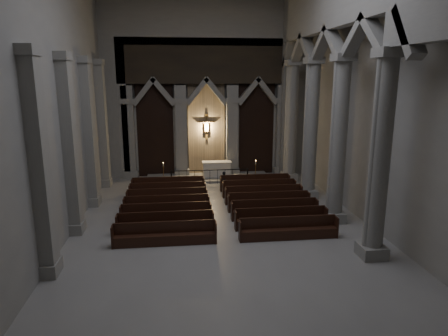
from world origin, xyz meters
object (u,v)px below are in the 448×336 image
Objects in this scene: altar at (217,169)px; pews at (219,206)px; worshipper at (224,181)px; candle_stand_right at (255,177)px; candle_stand_left at (164,179)px; altar_rail at (210,174)px.

pews is (-0.61, -7.15, -0.35)m from altar.
pews is at bearing -124.63° from worshipper.
candle_stand_left is at bearing 176.28° from candle_stand_right.
candle_stand_left is 1.27× the size of worshipper.
altar is at bearing 69.81° from worshipper.
candle_stand_right reaches higher than altar.
candle_stand_right is at bearing 7.33° from worshipper.
candle_stand_left is at bearing 117.57° from pews.
worshipper is at bearing -149.08° from candle_stand_right.
altar is at bearing 68.75° from altar_rail.
candle_stand_left reaches higher than altar_rail.
altar_rail is at bearing 94.32° from worshipper.
altar is 7.18m from pews.
candle_stand_left is at bearing 132.00° from worshipper.
worshipper is at bearing -62.08° from altar_rail.
candle_stand_right reaches higher than altar_rail.
pews is (3.04, -5.81, -0.09)m from candle_stand_left.
pews is (0.00, -5.58, -0.35)m from altar_rail.
altar_rail is (-0.61, -1.57, 0.00)m from altar.
candle_stand_right is (2.43, -1.73, -0.24)m from altar.
candle_stand_right is 2.62m from worshipper.
altar_rail reaches higher than pews.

